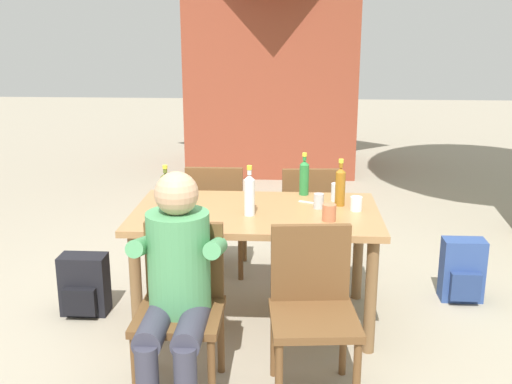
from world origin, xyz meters
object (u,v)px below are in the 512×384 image
object	(u,v)px
dining_table	(256,225)
bottle_clear	(249,194)
chair_far_right	(309,215)
chair_near_right	(312,302)
brick_kiosk	(272,55)
cup_white	(356,204)
backpack_by_far_side	(462,271)
chair_far_left	(217,213)
person_in_white_shirt	(176,278)
cup_steel	(319,201)
backpack_by_near_side	(84,286)
bottle_amber	(340,186)
bottle_olive	(166,189)
cup_terracotta	(329,213)
cup_glass	(337,192)
table_knife	(319,204)
chair_near_left	(181,299)
bottle_green	(304,177)

from	to	relation	value
dining_table	bottle_clear	bearing A→B (deg)	-109.01
chair_far_right	chair_near_right	world-z (taller)	same
dining_table	brick_kiosk	world-z (taller)	brick_kiosk
cup_white	brick_kiosk	distance (m)	4.59
cup_white	backpack_by_far_side	distance (m)	1.04
chair_far_left	chair_near_right	world-z (taller)	same
person_in_white_shirt	brick_kiosk	world-z (taller)	brick_kiosk
person_in_white_shirt	cup_steel	bearing A→B (deg)	51.54
chair_far_left	bottle_clear	bearing A→B (deg)	-69.79
chair_far_right	backpack_by_near_side	distance (m)	1.69
chair_far_left	backpack_by_far_side	xyz separation A→B (m)	(1.76, -0.36, -0.28)
bottle_amber	bottle_olive	world-z (taller)	bottle_amber
cup_steel	bottle_olive	bearing A→B (deg)	-179.24
chair_far_right	cup_terracotta	distance (m)	0.98
brick_kiosk	bottle_olive	bearing A→B (deg)	-96.61
cup_glass	table_knife	distance (m)	0.16
dining_table	bottle_amber	world-z (taller)	bottle_amber
chair_near_left	backpack_by_near_side	size ratio (longest dim) A/B	2.14
chair_far_left	bottle_olive	bearing A→B (deg)	-108.62
backpack_by_near_side	cup_terracotta	bearing A→B (deg)	-7.09
dining_table	backpack_by_far_side	size ratio (longest dim) A/B	3.47
cup_terracotta	backpack_by_far_side	xyz separation A→B (m)	(0.97, 0.56, -0.58)
chair_near_left	cup_white	size ratio (longest dim) A/B	9.77
cup_terracotta	table_knife	size ratio (longest dim) A/B	0.44
bottle_clear	cup_white	distance (m)	0.68
dining_table	bottle_clear	size ratio (longest dim) A/B	4.95
chair_far_left	cup_steel	distance (m)	1.05
chair_near_right	cup_white	world-z (taller)	chair_near_right
chair_far_left	brick_kiosk	xyz separation A→B (m)	(0.28, 3.77, 0.98)
chair_near_left	chair_near_right	distance (m)	0.68
bottle_amber	bottle_clear	size ratio (longest dim) A/B	0.98
cup_terracotta	bottle_green	bearing A→B (deg)	104.06
dining_table	bottle_olive	distance (m)	0.62
dining_table	chair_far_right	bearing A→B (deg)	64.83
bottle_clear	chair_near_left	bearing A→B (deg)	-115.61
bottle_green	bottle_amber	distance (m)	0.33
cup_white	dining_table	bearing A→B (deg)	-176.65
chair_far_left	person_in_white_shirt	world-z (taller)	person_in_white_shirt
chair_far_right	chair_near_right	bearing A→B (deg)	-90.52
backpack_by_far_side	cup_terracotta	bearing A→B (deg)	-149.98
bottle_clear	bottle_olive	xyz separation A→B (m)	(-0.54, 0.16, -0.02)
bottle_olive	backpack_by_near_side	bearing A→B (deg)	-176.13
cup_glass	chair_far_left	bearing A→B (deg)	150.21
person_in_white_shirt	bottle_clear	distance (m)	0.85
dining_table	cup_glass	bearing A→B (deg)	25.99
dining_table	chair_near_left	bearing A→B (deg)	-114.78
chair_near_left	cup_white	bearing A→B (deg)	38.98
bottle_green	dining_table	bearing A→B (deg)	-128.24
cup_white	bottle_clear	bearing A→B (deg)	-168.45
cup_steel	backpack_by_near_side	distance (m)	1.65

